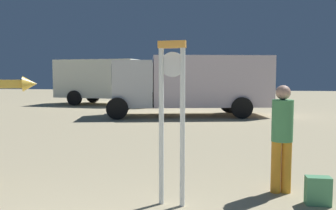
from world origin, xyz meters
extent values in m
cylinder|color=white|center=(0.55, 2.67, 1.10)|extent=(0.07, 0.07, 2.20)
cylinder|color=white|center=(0.85, 2.62, 1.10)|extent=(0.07, 0.07, 2.20)
cube|color=#FDA73E|center=(0.70, 2.64, 2.25)|extent=(0.39, 0.14, 0.10)
cylinder|color=silver|center=(0.70, 2.67, 1.97)|extent=(0.34, 0.09, 0.34)
cube|color=black|center=(0.71, 2.70, 1.97)|extent=(0.04, 0.02, 0.08)
cube|color=black|center=(0.71, 2.70, 1.97)|extent=(0.09, 0.03, 0.12)
cube|color=yellow|center=(-2.13, 3.10, 1.68)|extent=(0.60, 0.30, 0.14)
cone|color=yellow|center=(-1.75, 3.26, 1.68)|extent=(0.30, 0.32, 0.25)
cylinder|color=orange|center=(2.23, 3.40, 0.41)|extent=(0.15, 0.15, 0.81)
cylinder|color=orange|center=(2.39, 3.42, 0.41)|extent=(0.15, 0.15, 0.81)
cylinder|color=#478F56|center=(2.31, 3.41, 1.13)|extent=(0.32, 0.32, 0.64)
sphere|color=tan|center=(2.31, 3.41, 1.56)|extent=(0.22, 0.22, 0.22)
cube|color=#4D9262|center=(2.74, 2.94, 0.20)|extent=(0.34, 0.18, 0.41)
cube|color=#4C974F|center=(2.74, 3.05, 0.14)|extent=(0.24, 0.04, 0.18)
cube|color=silver|center=(0.95, 13.75, 1.55)|extent=(5.48, 3.23, 2.20)
cube|color=silver|center=(-2.43, 13.05, 1.45)|extent=(2.07, 2.42, 2.00)
cube|color=black|center=(-3.26, 12.88, 1.85)|extent=(0.39, 1.76, 0.88)
cylinder|color=black|center=(-3.27, 14.04, 0.45)|extent=(0.93, 0.43, 0.90)
cylinder|color=black|center=(-2.81, 11.81, 0.45)|extent=(0.93, 0.43, 0.90)
cylinder|color=black|center=(1.83, 15.09, 0.45)|extent=(0.93, 0.43, 0.90)
cylinder|color=black|center=(2.29, 12.86, 0.45)|extent=(0.93, 0.43, 0.90)
cube|color=white|center=(-6.05, 18.90, 1.60)|extent=(5.34, 2.92, 2.31)
cube|color=silver|center=(-2.62, 18.45, 1.48)|extent=(2.00, 2.38, 2.06)
cube|color=black|center=(-1.75, 18.34, 1.89)|extent=(0.27, 1.82, 0.91)
cylinder|color=black|center=(-2.13, 17.21, 0.45)|extent=(0.92, 0.36, 0.90)
cylinder|color=black|center=(-1.83, 19.52, 0.45)|extent=(0.92, 0.36, 0.90)
cylinder|color=black|center=(-7.27, 17.88, 0.45)|extent=(0.92, 0.36, 0.90)
cylinder|color=black|center=(-6.97, 20.19, 0.45)|extent=(0.92, 0.36, 0.90)
camera|label=1|loc=(1.35, -2.15, 1.83)|focal=37.62mm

